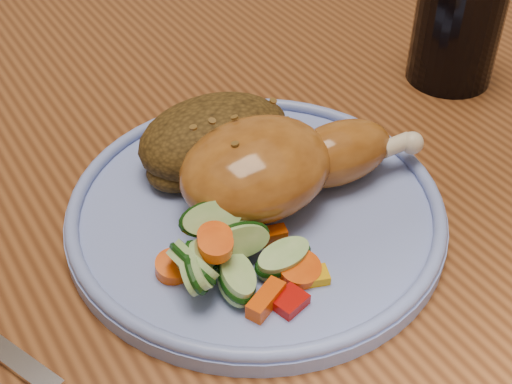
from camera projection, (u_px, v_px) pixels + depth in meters
dining_table at (208, 196)px, 0.67m from camera, size 0.90×1.40×0.75m
chair_far at (30, 64)px, 1.19m from camera, size 0.42×0.42×0.91m
plate at (256, 214)px, 0.52m from camera, size 0.28×0.28×0.01m
plate_rim at (256, 202)px, 0.51m from camera, size 0.27×0.27×0.01m
chicken_leg at (277, 165)px, 0.51m from camera, size 0.19×0.10×0.06m
rice_pilaf at (216, 138)px, 0.55m from camera, size 0.13×0.09×0.05m
vegetable_pile at (228, 257)px, 0.46m from camera, size 0.10×0.10×0.05m
drinking_glass at (457, 28)px, 0.64m from camera, size 0.08×0.08×0.10m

